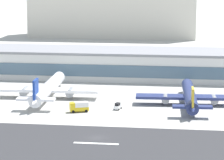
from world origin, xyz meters
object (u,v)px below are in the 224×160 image
terminal_building (129,64)px  distant_hotel_block (113,0)px  airliner_navy_tail_gate_0 (47,89)px  airliner_gold_tail_gate_1 (190,97)px  service_box_truck_0 (79,106)px  service_baggage_tug_1 (118,106)px

terminal_building → distant_hotel_block: distant_hotel_block is taller
airliner_navy_tail_gate_0 → airliner_gold_tail_gate_1: airliner_navy_tail_gate_0 is taller
distant_hotel_block → airliner_navy_tail_gate_0: (1.07, -187.56, -20.40)m
service_box_truck_0 → service_baggage_tug_1: bearing=-177.7°
terminal_building → service_box_truck_0: bearing=-98.8°
airliner_gold_tail_gate_1 → distant_hotel_block: bearing=11.8°
terminal_building → service_box_truck_0: (-9.50, -61.37, -4.06)m
airliner_navy_tail_gate_0 → service_baggage_tug_1: (26.49, -12.91, -2.22)m
distant_hotel_block → service_baggage_tug_1: (27.56, -200.46, -22.62)m
airliner_gold_tail_gate_1 → service_baggage_tug_1: 24.85m
service_box_truck_0 → service_baggage_tug_1: (11.78, 4.95, -0.74)m
terminal_building → service_baggage_tug_1: bearing=-87.7°
terminal_building → service_baggage_tug_1: 56.67m
distant_hotel_block → service_box_truck_0: 207.17m
terminal_building → service_baggage_tug_1: (2.28, -56.42, -4.80)m
distant_hotel_block → service_baggage_tug_1: 203.61m
service_box_truck_0 → terminal_building: bearing=-119.2°
airliner_navy_tail_gate_0 → distant_hotel_block: bearing=-1.7°
service_baggage_tug_1 → airliner_navy_tail_gate_0: bearing=-101.5°
airliner_navy_tail_gate_0 → service_baggage_tug_1: bearing=-118.0°
terminal_building → airliner_navy_tail_gate_0: (-24.21, -43.52, -2.58)m
distant_hotel_block → service_box_truck_0: bearing=-85.6°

